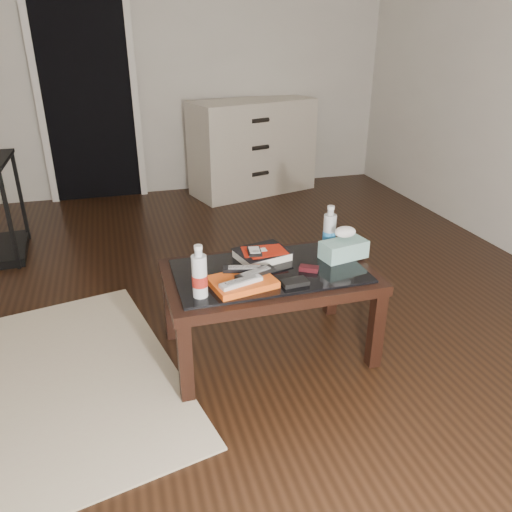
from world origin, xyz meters
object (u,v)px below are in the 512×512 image
Objects in this scene: dresser at (253,147)px; tissue_box at (344,249)px; water_bottle_right at (330,228)px; water_bottle_left at (199,271)px; textbook at (262,254)px; coffee_table at (269,282)px.

tissue_box is (-0.28, -2.67, 0.06)m from dresser.
dresser is 2.57m from water_bottle_right.
water_bottle_left is at bearing -157.02° from water_bottle_right.
dresser reaches higher than tissue_box.
coffee_table is at bearing -105.96° from textbook.
textbook is 0.41m from tissue_box.
dresser reaches higher than water_bottle_right.
water_bottle_right is (-0.31, -2.54, 0.13)m from dresser.
tissue_box reaches higher than textbook.
water_bottle_left is at bearing -154.95° from textbook.
water_bottle_right is at bearing 22.98° from water_bottle_left.
water_bottle_right is at bearing 22.17° from coffee_table.
dresser is 5.43× the size of water_bottle_left.
water_bottle_left is at bearing -126.14° from dresser.
coffee_table is at bearing 173.39° from tissue_box.
textbook is 1.05× the size of water_bottle_left.
textbook is at bearing 38.57° from water_bottle_left.
dresser is at bearing 69.88° from water_bottle_left.
water_bottle_left is (-0.36, -0.16, 0.18)m from coffee_table.
dresser is at bearing 72.95° from tissue_box.
coffee_table is 0.77× the size of dresser.
water_bottle_right is at bearing 91.47° from tissue_box.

